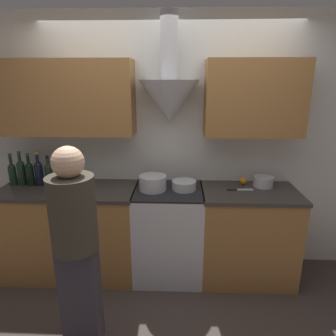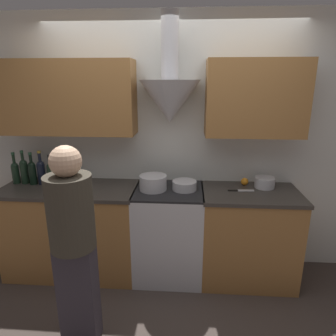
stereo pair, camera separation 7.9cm
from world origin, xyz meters
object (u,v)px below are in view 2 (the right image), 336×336
saucepan (265,182)px  stock_pot (153,183)px  stove_range (169,232)px  wine_bottle_5 (61,172)px  wine_bottle_3 (41,171)px  orange_fruit (245,181)px  mixing_bowl (184,185)px  wine_bottle_1 (24,170)px  wine_bottle_0 (15,171)px  wine_bottle_2 (32,171)px  wine_bottle_4 (51,172)px  person_foreground_left (73,241)px

saucepan → stock_pot: bearing=-172.7°
stove_range → wine_bottle_5: bearing=176.2°
wine_bottle_3 → wine_bottle_5: size_ratio=1.09×
orange_fruit → saucepan: bearing=-17.9°
wine_bottle_3 → wine_bottle_5: (0.20, -0.01, -0.01)m
stove_range → mixing_bowl: size_ratio=4.00×
stock_pot → orange_fruit: size_ratio=3.57×
wine_bottle_1 → stock_pot: (1.34, -0.10, -0.07)m
mixing_bowl → saucepan: (0.79, 0.12, 0.01)m
wine_bottle_0 → wine_bottle_1: bearing=0.5°
stock_pot → wine_bottle_2: bearing=176.4°
wine_bottle_3 → wine_bottle_4: wine_bottle_3 is taller
wine_bottle_4 → person_foreground_left: 1.13m
stock_pot → wine_bottle_3: bearing=175.6°
stove_range → saucepan: size_ratio=4.81×
stove_range → wine_bottle_4: wine_bottle_4 is taller
saucepan → wine_bottle_5: bearing=-178.4°
saucepan → mixing_bowl: bearing=-171.6°
saucepan → person_foreground_left: bearing=-147.1°
wine_bottle_5 → person_foreground_left: 1.09m
wine_bottle_0 → wine_bottle_3: size_ratio=0.94×
wine_bottle_4 → wine_bottle_0: bearing=177.2°
wine_bottle_3 → orange_fruit: 2.07m
stove_range → wine_bottle_3: size_ratio=2.70×
wine_bottle_5 → mixing_bowl: (1.25, -0.06, -0.08)m
wine_bottle_2 → wine_bottle_5: bearing=1.3°
wine_bottle_1 → saucepan: 2.44m
stove_range → saucepan: bearing=7.8°
mixing_bowl → stock_pot: bearing=-175.5°
wine_bottle_1 → wine_bottle_2: (0.09, -0.02, -0.01)m
wine_bottle_1 → stock_pot: wine_bottle_1 is taller
mixing_bowl → saucepan: 0.80m
orange_fruit → person_foreground_left: bearing=-142.2°
wine_bottle_5 → orange_fruit: size_ratio=4.33×
mixing_bowl → person_foreground_left: size_ratio=0.15×
wine_bottle_4 → wine_bottle_2: bearing=179.7°
wine_bottle_0 → mixing_bowl: 1.74m
wine_bottle_4 → mixing_bowl: size_ratio=1.33×
wine_bottle_1 → stock_pot: 1.34m
wine_bottle_5 → saucepan: size_ratio=1.64×
stove_range → wine_bottle_2: size_ratio=2.82×
wine_bottle_4 → wine_bottle_5: 0.10m
stove_range → wine_bottle_4: 1.34m
orange_fruit → saucepan: (0.18, -0.06, 0.01)m
wine_bottle_1 → mixing_bowl: 1.65m
wine_bottle_1 → person_foreground_left: (0.87, -0.97, -0.22)m
wine_bottle_2 → wine_bottle_4: size_ratio=1.07×
wine_bottle_4 → orange_fruit: bearing=3.6°
wine_bottle_3 → saucepan: 2.25m
wine_bottle_5 → person_foreground_left: (0.48, -0.96, -0.20)m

